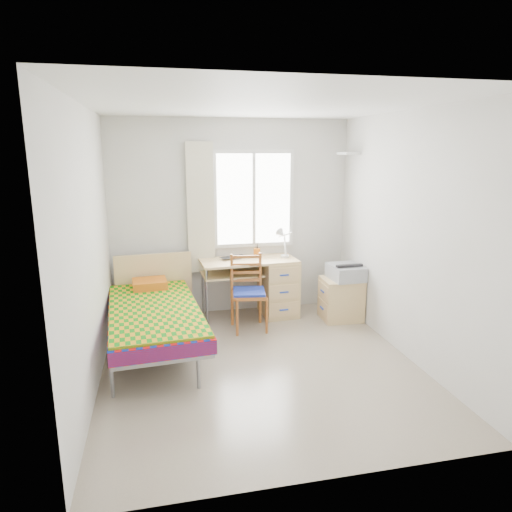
{
  "coord_description": "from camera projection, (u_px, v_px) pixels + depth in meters",
  "views": [
    {
      "loc": [
        -0.98,
        -4.27,
        2.19
      ],
      "look_at": [
        0.07,
        0.55,
        1.04
      ],
      "focal_mm": 32.0,
      "sensor_mm": 36.0,
      "label": 1
    }
  ],
  "objects": [
    {
      "name": "wall_back",
      "position": [
        232.0,
        218.0,
        6.13
      ],
      "size": [
        3.2,
        0.0,
        3.2
      ],
      "primitive_type": "plane",
      "rotation": [
        1.57,
        0.0,
        0.0
      ],
      "color": "silver",
      "rests_on": "ground"
    },
    {
      "name": "cabinet",
      "position": [
        341.0,
        299.0,
        6.02
      ],
      "size": [
        0.53,
        0.47,
        0.55
      ],
      "rotation": [
        0.0,
        0.0,
        -0.04
      ],
      "color": "tan",
      "rests_on": "floor"
    },
    {
      "name": "wall_right",
      "position": [
        408.0,
        237.0,
        4.8
      ],
      "size": [
        0.0,
        3.5,
        3.5
      ],
      "primitive_type": "plane",
      "rotation": [
        1.57,
        0.0,
        -1.57
      ],
      "color": "silver",
      "rests_on": "ground"
    },
    {
      "name": "floor",
      "position": [
        260.0,
        365.0,
        4.76
      ],
      "size": [
        3.5,
        3.5,
        0.0
      ],
      "primitive_type": "plane",
      "color": "#BCAD93",
      "rests_on": "ground"
    },
    {
      "name": "printer",
      "position": [
        346.0,
        272.0,
        5.92
      ],
      "size": [
        0.41,
        0.47,
        0.2
      ],
      "rotation": [
        0.0,
        0.0,
        0.04
      ],
      "color": "#A1A2A8",
      "rests_on": "cabinet"
    },
    {
      "name": "pen_cup",
      "position": [
        257.0,
        253.0,
        6.16
      ],
      "size": [
        0.11,
        0.11,
        0.11
      ],
      "primitive_type": "cylinder",
      "rotation": [
        0.0,
        0.0,
        -0.22
      ],
      "color": "orange",
      "rests_on": "desk"
    },
    {
      "name": "desk",
      "position": [
        273.0,
        284.0,
        6.15
      ],
      "size": [
        1.29,
        0.65,
        0.79
      ],
      "rotation": [
        0.0,
        0.0,
        0.06
      ],
      "color": "#E0B075",
      "rests_on": "floor"
    },
    {
      "name": "book",
      "position": [
        232.0,
        275.0,
        6.0
      ],
      "size": [
        0.2,
        0.25,
        0.02
      ],
      "primitive_type": "imported",
      "rotation": [
        0.0,
        0.0,
        0.13
      ],
      "color": "gray",
      "rests_on": "desk"
    },
    {
      "name": "bed",
      "position": [
        154.0,
        312.0,
        5.07
      ],
      "size": [
        1.12,
        2.13,
        0.89
      ],
      "rotation": [
        0.0,
        0.0,
        0.08
      ],
      "color": "gray",
      "rests_on": "floor"
    },
    {
      "name": "laptop",
      "position": [
        235.0,
        258.0,
        6.02
      ],
      "size": [
        0.4,
        0.32,
        0.03
      ],
      "primitive_type": "imported",
      "rotation": [
        0.0,
        0.0,
        0.33
      ],
      "color": "black",
      "rests_on": "desk"
    },
    {
      "name": "task_lamp",
      "position": [
        283.0,
        240.0,
        5.94
      ],
      "size": [
        0.23,
        0.33,
        0.43
      ],
      "rotation": [
        0.0,
        0.0,
        0.2
      ],
      "color": "white",
      "rests_on": "desk"
    },
    {
      "name": "window",
      "position": [
        254.0,
        199.0,
        6.12
      ],
      "size": [
        1.1,
        0.04,
        1.3
      ],
      "color": "white",
      "rests_on": "wall_back"
    },
    {
      "name": "ceiling",
      "position": [
        261.0,
        104.0,
        4.17
      ],
      "size": [
        3.5,
        3.5,
        0.0
      ],
      "primitive_type": "plane",
      "rotation": [
        3.14,
        0.0,
        0.0
      ],
      "color": "white",
      "rests_on": "wall_back"
    },
    {
      "name": "chair",
      "position": [
        249.0,
        288.0,
        5.66
      ],
      "size": [
        0.46,
        0.46,
        0.94
      ],
      "rotation": [
        0.0,
        0.0,
        -0.15
      ],
      "color": "brown",
      "rests_on": "floor"
    },
    {
      "name": "floating_shelf",
      "position": [
        348.0,
        153.0,
        5.92
      ],
      "size": [
        0.2,
        0.32,
        0.03
      ],
      "primitive_type": "cube",
      "color": "white",
      "rests_on": "wall_right"
    },
    {
      "name": "curtain",
      "position": [
        201.0,
        208.0,
        5.94
      ],
      "size": [
        0.35,
        0.05,
        1.7
      ],
      "primitive_type": "cube",
      "color": "beige",
      "rests_on": "wall_back"
    },
    {
      "name": "wall_left",
      "position": [
        89.0,
        251.0,
        4.14
      ],
      "size": [
        0.0,
        3.5,
        3.5
      ],
      "primitive_type": "plane",
      "rotation": [
        1.57,
        0.0,
        1.57
      ],
      "color": "silver",
      "rests_on": "ground"
    }
  ]
}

